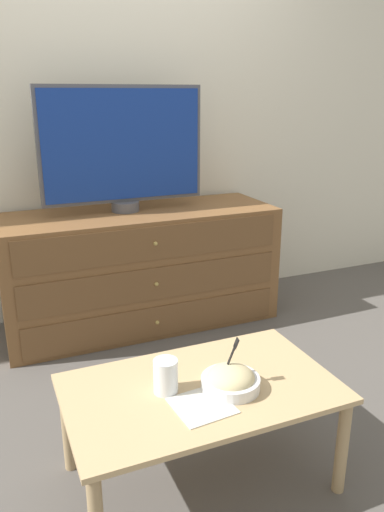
% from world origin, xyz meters
% --- Properties ---
extents(ground_plane, '(12.00, 12.00, 0.00)m').
position_xyz_m(ground_plane, '(0.00, 0.00, 0.00)').
color(ground_plane, '#56514C').
extents(wall_back, '(12.00, 0.05, 2.60)m').
position_xyz_m(wall_back, '(0.00, 0.03, 1.30)').
color(wall_back, silver).
rests_on(wall_back, ground_plane).
extents(dresser, '(1.62, 0.59, 0.71)m').
position_xyz_m(dresser, '(0.15, -0.32, 0.35)').
color(dresser, brown).
rests_on(dresser, ground_plane).
extents(tv, '(0.95, 0.16, 0.71)m').
position_xyz_m(tv, '(0.08, -0.27, 1.08)').
color(tv, '#515156').
rests_on(tv, dresser).
extents(coffee_table, '(0.95, 0.57, 0.40)m').
position_xyz_m(coffee_table, '(-0.06, -1.70, 0.34)').
color(coffee_table, tan).
rests_on(coffee_table, ground_plane).
extents(takeout_bowl, '(0.21, 0.21, 0.18)m').
position_xyz_m(takeout_bowl, '(0.03, -1.75, 0.43)').
color(takeout_bowl, silver).
rests_on(takeout_bowl, coffee_table).
extents(drink_cup, '(0.08, 0.08, 0.12)m').
position_xyz_m(drink_cup, '(-0.19, -1.68, 0.45)').
color(drink_cup, '#9E6638').
rests_on(drink_cup, coffee_table).
extents(napkin, '(0.20, 0.20, 0.00)m').
position_xyz_m(napkin, '(-0.11, -1.80, 0.40)').
color(napkin, silver).
rests_on(napkin, coffee_table).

